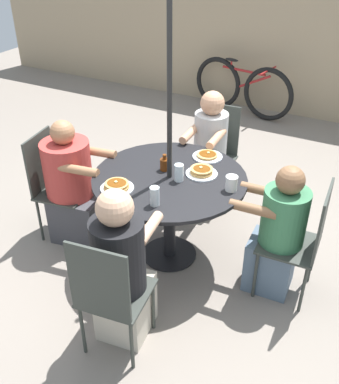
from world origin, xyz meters
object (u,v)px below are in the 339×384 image
(bicycle, at_px, (242,88))
(diner_south, at_px, (122,272))
(patio_chair_east, at_px, (54,181))
(drinking_glass_b, at_px, (179,173))
(diner_north, at_px, (209,155))
(patio_table, at_px, (170,190))
(diner_east, at_px, (73,188))
(patio_chair_south, at_px, (109,292))
(coffee_cup, at_px, (231,183))
(drinking_glass_a, at_px, (155,196))
(diner_west, at_px, (277,235))
(pancake_plate_a, at_px, (202,172))
(patio_chair_north, at_px, (215,149))
(syrup_bottle, at_px, (165,164))
(patio_chair_west, at_px, (303,238))
(pancake_plate_b, at_px, (207,156))
(pancake_plate_c, at_px, (117,186))

(bicycle, bearing_deg, diner_south, -71.00)
(patio_chair_east, height_order, drinking_glass_b, patio_chair_east)
(diner_north, height_order, diner_south, diner_south)
(patio_table, xyz_separation_m, diner_east, (-0.85, -0.13, -0.16))
(diner_north, height_order, bicycle, diner_north)
(patio_chair_south, relative_size, diner_south, 0.81)
(coffee_cup, xyz_separation_m, bicycle, (-1.04, 3.20, -0.45))
(patio_chair_south, xyz_separation_m, drinking_glass_a, (-0.04, 0.65, 0.31))
(patio_chair_east, bearing_deg, diner_west, 87.12)
(diner_east, relative_size, pancake_plate_a, 4.50)
(diner_south, relative_size, drinking_glass_a, 8.33)
(patio_chair_north, xyz_separation_m, diner_east, (-0.80, -1.17, -0.04))
(patio_chair_north, bearing_deg, pancake_plate_a, 102.94)
(patio_table, distance_m, drinking_glass_a, 0.44)
(syrup_bottle, height_order, coffee_cup, syrup_bottle)
(syrup_bottle, distance_m, bicycle, 3.23)
(patio_chair_south, bearing_deg, coffee_cup, 64.63)
(patio_chair_north, relative_size, drinking_glass_b, 7.08)
(patio_chair_north, height_order, patio_chair_west, same)
(diner_north, distance_m, coffee_cup, 1.02)
(diner_north, bearing_deg, patio_chair_east, 43.47)
(patio_chair_north, distance_m, diner_north, 0.18)
(patio_table, xyz_separation_m, diner_north, (-0.04, 0.87, -0.11))
(patio_table, xyz_separation_m, diner_west, (0.86, 0.04, -0.16))
(drinking_glass_a, relative_size, bicycle, 0.09)
(diner_north, height_order, drinking_glass_a, diner_north)
(diner_east, bearing_deg, patio_chair_north, 136.70)
(diner_east, distance_m, diner_west, 1.72)
(diner_east, distance_m, diner_south, 1.20)
(patio_chair_east, relative_size, patio_chair_south, 1.00)
(patio_chair_west, bearing_deg, drinking_glass_a, 111.91)
(patio_chair_north, bearing_deg, diner_south, 92.08)
(diner_south, distance_m, diner_west, 1.17)
(diner_north, bearing_deg, coffee_cup, 119.67)
(patio_chair_west, bearing_deg, pancake_plate_a, 80.83)
(diner_south, distance_m, pancake_plate_b, 1.30)
(diner_north, distance_m, diner_south, 1.73)
(diner_west, bearing_deg, patio_chair_north, 39.65)
(patio_table, height_order, bicycle, patio_table)
(patio_chair_north, height_order, coffee_cup, patio_chair_north)
(patio_table, height_order, pancake_plate_b, pancake_plate_b)
(patio_chair_south, bearing_deg, diner_north, 87.92)
(pancake_plate_c, height_order, syrup_bottle, syrup_bottle)
(patio_table, relative_size, diner_south, 1.02)
(coffee_cup, height_order, drinking_glass_b, drinking_glass_b)
(patio_chair_east, distance_m, bicycle, 3.44)
(syrup_bottle, bearing_deg, diner_north, 86.87)
(diner_west, bearing_deg, drinking_glass_a, 116.24)
(patio_chair_west, xyz_separation_m, pancake_plate_a, (-0.84, 0.10, 0.26))
(patio_chair_west, relative_size, pancake_plate_a, 3.86)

